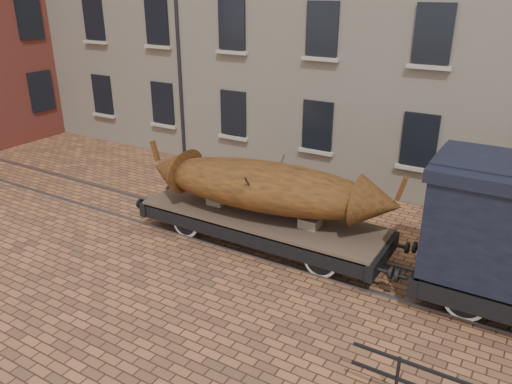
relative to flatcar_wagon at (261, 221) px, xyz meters
The scene contains 4 objects.
ground 2.00m from the flatcar_wagon, ahead, with size 90.00×90.00×0.00m, color brown.
rail_track 1.99m from the flatcar_wagon, ahead, with size 30.00×1.52×0.06m.
flatcar_wagon is the anchor object (origin of this frame).
iron_boat 1.06m from the flatcar_wagon, ahead, with size 7.18×2.62×1.70m.
Camera 1 is at (4.32, -10.65, 6.67)m, focal length 35.00 mm.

